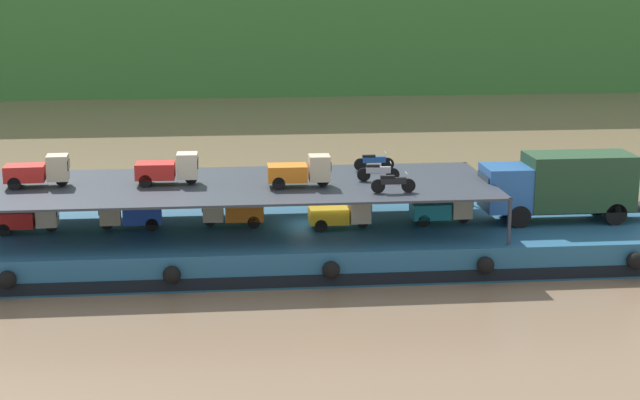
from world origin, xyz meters
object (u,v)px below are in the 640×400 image
(motorcycle_upper_port, at_px, (393,183))
(mini_truck_upper_stern, at_px, (38,171))
(mini_truck_upper_fore, at_px, (300,171))
(motorcycle_upper_stbd, at_px, (374,162))
(covered_lorry, at_px, (561,185))
(mini_truck_upper_mid, at_px, (168,169))
(mini_truck_lower_fore, at_px, (341,213))
(cargo_barge, at_px, (320,242))
(mini_truck_lower_bow, at_px, (442,209))
(mini_truck_lower_stern, at_px, (28,217))
(mini_truck_lower_aft, at_px, (129,214))
(motorcycle_upper_centre, at_px, (378,172))
(mini_truck_lower_mid, at_px, (232,211))

(motorcycle_upper_port, bearing_deg, mini_truck_upper_stern, 169.64)
(mini_truck_upper_fore, xyz_separation_m, motorcycle_upper_port, (3.80, -1.59, -0.26))
(motorcycle_upper_stbd, bearing_deg, covered_lorry, -17.07)
(covered_lorry, relative_size, mini_truck_upper_mid, 2.85)
(mini_truck_upper_mid, xyz_separation_m, mini_truck_upper_fore, (5.73, -1.09, 0.00))
(mini_truck_lower_fore, bearing_deg, cargo_barge, 153.35)
(covered_lorry, height_order, mini_truck_lower_bow, covered_lorry)
(mini_truck_lower_stern, height_order, mini_truck_lower_aft, same)
(mini_truck_upper_fore, xyz_separation_m, motorcycle_upper_stbd, (3.73, 3.18, -0.26))
(covered_lorry, distance_m, mini_truck_lower_bow, 5.57)
(cargo_barge, distance_m, motorcycle_upper_stbd, 4.88)
(covered_lorry, relative_size, mini_truck_lower_stern, 2.83)
(mini_truck_lower_aft, relative_size, motorcycle_upper_port, 1.47)
(cargo_barge, relative_size, mini_truck_upper_mid, 11.62)
(cargo_barge, distance_m, mini_truck_upper_fore, 3.65)
(cargo_barge, distance_m, mini_truck_upper_mid, 7.50)
(motorcycle_upper_centre, bearing_deg, mini_truck_lower_bow, -1.74)
(cargo_barge, bearing_deg, covered_lorry, -0.61)
(cargo_barge, xyz_separation_m, motorcycle_upper_port, (2.87, -2.36, 3.18))
(mini_truck_lower_stern, xyz_separation_m, mini_truck_lower_mid, (8.90, 0.24, 0.00))
(motorcycle_upper_stbd, bearing_deg, mini_truck_lower_aft, -170.02)
(mini_truck_lower_aft, height_order, mini_truck_upper_mid, mini_truck_upper_mid)
(mini_truck_lower_mid, relative_size, motorcycle_upper_stbd, 1.45)
(mini_truck_lower_fore, distance_m, mini_truck_upper_stern, 13.34)
(covered_lorry, height_order, motorcycle_upper_port, covered_lorry)
(mini_truck_upper_stern, bearing_deg, mini_truck_upper_mid, -0.84)
(mini_truck_lower_stern, bearing_deg, mini_truck_upper_fore, -4.86)
(covered_lorry, xyz_separation_m, mini_truck_lower_mid, (-14.95, 0.60, -1.00))
(mini_truck_lower_fore, relative_size, motorcycle_upper_port, 1.45)
(mini_truck_lower_fore, height_order, motorcycle_upper_centre, motorcycle_upper_centre)
(mini_truck_lower_stern, xyz_separation_m, mini_truck_upper_stern, (0.55, 0.17, 2.00))
(motorcycle_upper_port, height_order, motorcycle_upper_centre, same)
(cargo_barge, height_order, covered_lorry, covered_lorry)
(covered_lorry, xyz_separation_m, motorcycle_upper_centre, (-8.44, 0.15, 0.74))
(mini_truck_lower_mid, relative_size, mini_truck_upper_stern, 0.99)
(mini_truck_lower_aft, distance_m, mini_truck_lower_mid, 4.53)
(motorcycle_upper_centre, bearing_deg, mini_truck_lower_fore, -164.23)
(mini_truck_upper_fore, bearing_deg, motorcycle_upper_stbd, 40.49)
(motorcycle_upper_centre, height_order, motorcycle_upper_stbd, same)
(mini_truck_upper_fore, distance_m, motorcycle_upper_centre, 3.64)
(mini_truck_upper_mid, bearing_deg, covered_lorry, -1.44)
(mini_truck_lower_fore, bearing_deg, motorcycle_upper_port, -43.99)
(mini_truck_upper_stern, bearing_deg, motorcycle_upper_centre, -1.45)
(covered_lorry, relative_size, mini_truck_upper_fore, 2.86)
(mini_truck_lower_fore, xyz_separation_m, motorcycle_upper_port, (1.97, -1.90, 1.74))
(mini_truck_lower_mid, distance_m, mini_truck_upper_stern, 8.59)
(mini_truck_lower_bow, bearing_deg, motorcycle_upper_centre, 178.26)
(motorcycle_upper_port, relative_size, motorcycle_upper_stbd, 1.00)
(covered_lorry, height_order, mini_truck_lower_mid, covered_lorry)
(mini_truck_lower_stern, relative_size, motorcycle_upper_stbd, 1.46)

